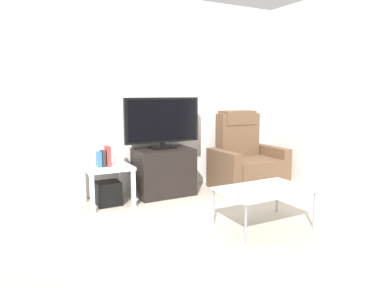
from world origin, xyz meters
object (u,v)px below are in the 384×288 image
Objects in this scene: side_table at (107,172)px; cell_phone at (265,190)px; television at (163,122)px; coffee_table at (264,191)px; subwoofer_box at (108,193)px; recliner_armchair at (246,161)px; book_leftmost at (99,159)px; game_console at (119,154)px; book_rightmost at (108,156)px; book_middle at (103,158)px; tv_stand at (164,172)px.

cell_phone is (1.16, -1.48, -0.01)m from side_table.
television is 1.13× the size of coffee_table.
subwoofer_box is 0.31× the size of coffee_table.
recliner_armchair is 7.20× the size of cell_phone.
game_console is (0.24, 0.03, 0.03)m from book_leftmost.
book_rightmost is at bearing 0.00° from book_leftmost.
book_rightmost is at bearing 135.27° from cell_phone.
subwoofer_box is 1.47× the size of book_middle.
book_leftmost is 1.21× the size of cell_phone.
book_middle reaches higher than book_leftmost.
subwoofer_box is at bearing -174.83° from tv_stand.
recliner_armchair is 1.96m from side_table.
cell_phone is (1.01, -1.49, -0.21)m from game_console.
side_table is (-1.95, 0.11, 0.03)m from recliner_armchair.
game_console is at bearing 125.85° from coffee_table.
book_middle is (0.05, 0.00, 0.00)m from book_leftmost.
cell_phone is (-0.03, -0.05, 0.03)m from coffee_table.
game_console reaches higher than subwoofer_box.
recliner_armchair is at bearing -2.61° from book_rightmost.
book_middle reaches higher than cell_phone.
game_console is (0.14, 0.03, 0.01)m from book_rightmost.
game_console reaches higher than book_middle.
book_leftmost is 0.05m from book_middle.
tv_stand is 3.87× the size of book_middle.
cell_phone is (0.40, -1.57, -0.57)m from television.
recliner_armchair is 2.07m from book_leftmost.
book_middle is at bearing -173.75° from tv_stand.
book_middle is at bearing 136.62° from cell_phone.
book_middle is 1.27× the size of cell_phone.
television is 0.85m from book_rightmost.
book_middle is 1.89m from coffee_table.
coffee_table is (0.43, -1.52, -0.60)m from television.
television is 1.69m from coffee_table.
tv_stand is 0.86m from book_middle.
game_console is at bearing 131.22° from cell_phone.
television reaches higher than tv_stand.
book_middle is 0.21× the size of coffee_table.
recliner_armchair is 1.20× the size of coffee_table.
recliner_armchair reaches higher than tv_stand.
book_middle reaches higher than tv_stand.
recliner_armchair is 4.30× the size of game_console.
cell_phone is at bearing -55.80° from game_console.
recliner_armchair is at bearing 66.97° from cell_phone.
coffee_table is at bearing -54.15° from game_console.
side_table is at bearing -173.43° from television.
side_table is 0.20m from book_rightmost.
book_middle is at bearing -158.43° from subwoofer_box.
tv_stand is at bearing -90.00° from television.
television reaches higher than subwoofer_box.
book_middle reaches higher than coffee_table.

